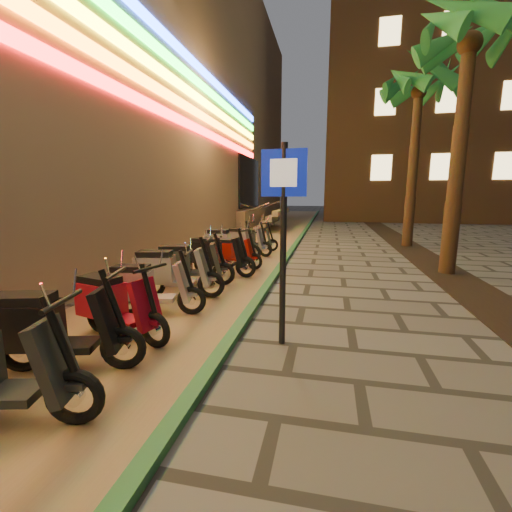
% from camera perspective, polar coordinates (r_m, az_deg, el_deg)
% --- Properties ---
extents(ground, '(120.00, 120.00, 0.00)m').
position_cam_1_polar(ground, '(3.63, 3.31, -25.39)').
color(ground, '#474442').
rests_on(ground, ground).
extents(parking_strip, '(3.40, 60.00, 0.01)m').
position_cam_1_polar(parking_strip, '(13.44, -1.14, 1.25)').
color(parking_strip, '#8C7251').
rests_on(parking_strip, ground).
extents(green_curb, '(0.18, 60.00, 0.10)m').
position_cam_1_polar(green_curb, '(13.15, 6.09, 1.19)').
color(green_curb, '#246034').
rests_on(green_curb, ground).
extents(planting_strip, '(1.20, 40.00, 0.02)m').
position_cam_1_polar(planting_strip, '(8.79, 32.90, -5.28)').
color(planting_strip, black).
rests_on(planting_strip, ground).
extents(apartment_block, '(18.00, 16.06, 25.00)m').
position_cam_1_polar(apartment_block, '(37.42, 27.59, 25.32)').
color(apartment_block, brown).
rests_on(apartment_block, ground).
extents(palm_c, '(2.97, 3.02, 6.91)m').
position_cam_1_polar(palm_c, '(11.02, 32.08, 27.95)').
color(palm_c, '#472D19').
rests_on(palm_c, ground).
extents(palm_d, '(2.97, 3.02, 7.16)m').
position_cam_1_polar(palm_d, '(15.73, 25.51, 23.44)').
color(palm_d, '#472D19').
rests_on(palm_d, ground).
extents(pedestrian_sign, '(0.61, 0.12, 2.78)m').
position_cam_1_polar(pedestrian_sign, '(4.65, 4.59, 6.35)').
color(pedestrian_sign, black).
rests_on(pedestrian_sign, ground).
extents(scooter_4, '(1.79, 0.89, 1.26)m').
position_cam_1_polar(scooter_4, '(4.83, -31.24, -10.24)').
color(scooter_4, black).
rests_on(scooter_4, ground).
extents(scooter_5, '(1.68, 0.84, 1.19)m').
position_cam_1_polar(scooter_5, '(5.53, -22.71, -7.38)').
color(scooter_5, black).
rests_on(scooter_5, ground).
extents(scooter_6, '(1.66, 0.77, 1.17)m').
position_cam_1_polar(scooter_6, '(6.34, -17.81, -4.94)').
color(scooter_6, black).
rests_on(scooter_6, ground).
extents(scooter_7, '(1.82, 0.80, 1.28)m').
position_cam_1_polar(scooter_7, '(7.22, -14.33, -2.53)').
color(scooter_7, black).
rests_on(scooter_7, ground).
extents(scooter_8, '(1.76, 0.87, 1.24)m').
position_cam_1_polar(scooter_8, '(8.07, -11.46, -1.18)').
color(scooter_8, black).
rests_on(scooter_8, ground).
extents(scooter_9, '(1.81, 0.71, 1.27)m').
position_cam_1_polar(scooter_9, '(9.03, -6.81, 0.24)').
color(scooter_9, black).
rests_on(scooter_9, ground).
extents(scooter_10, '(1.54, 0.59, 1.08)m').
position_cam_1_polar(scooter_10, '(9.90, -4.27, 0.68)').
color(scooter_10, black).
rests_on(scooter_10, ground).
extents(scooter_11, '(1.83, 0.64, 1.29)m').
position_cam_1_polar(scooter_11, '(10.99, -5.05, 2.12)').
color(scooter_11, black).
rests_on(scooter_11, ground).
extents(scooter_12, '(1.68, 0.90, 1.19)m').
position_cam_1_polar(scooter_12, '(12.02, -1.83, 2.64)').
color(scooter_12, black).
rests_on(scooter_12, ground).
extents(scooter_13, '(1.49, 0.64, 1.04)m').
position_cam_1_polar(scooter_13, '(12.83, -0.43, 2.84)').
color(scooter_13, black).
rests_on(scooter_13, ground).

